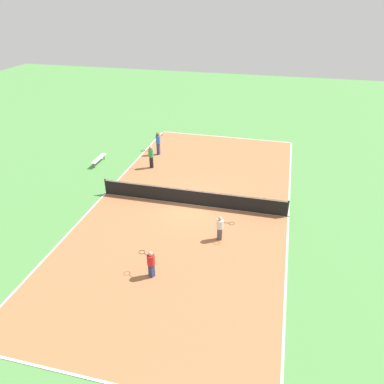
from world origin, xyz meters
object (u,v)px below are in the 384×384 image
object	(u,v)px
player_far_green	(151,155)
tennis_ball_far_baseline	(217,148)
tennis_net	(192,197)
player_coach_red	(151,262)
player_far_white	(220,227)
tennis_ball_near_net	(265,198)
player_near_blue	(158,142)
bench	(99,159)

from	to	relation	value
player_far_green	tennis_ball_far_baseline	size ratio (longest dim) A/B	25.32
tennis_net	player_coach_red	xyz separation A→B (m)	(0.26, 6.75, 0.25)
player_far_white	tennis_ball_far_baseline	xyz separation A→B (m)	(2.51, -12.57, -0.76)
tennis_ball_near_net	tennis_ball_far_baseline	bearing A→B (deg)	-59.02
tennis_net	tennis_ball_near_net	distance (m)	4.73
tennis_net	tennis_ball_far_baseline	size ratio (longest dim) A/B	169.64
player_far_green	player_coach_red	distance (m)	11.93
player_far_green	player_coach_red	world-z (taller)	player_far_green
player_near_blue	bench	bearing A→B (deg)	133.52
tennis_ball_far_baseline	tennis_net	bearing A→B (deg)	91.28
bench	tennis_ball_near_net	world-z (taller)	bench
player_near_blue	tennis_net	bearing A→B (deg)	-139.65
player_far_white	tennis_ball_far_baseline	distance (m)	12.84
tennis_net	player_far_green	xyz separation A→B (m)	(4.21, -4.50, 0.45)
bench	tennis_ball_near_net	size ratio (longest dim) A/B	28.89
player_far_white	tennis_ball_far_baseline	size ratio (longest dim) A/B	20.67
player_far_white	player_far_green	bearing A→B (deg)	128.02
player_far_green	player_coach_red	size ratio (longest dim) A/B	1.23
player_near_blue	tennis_ball_near_net	size ratio (longest dim) A/B	27.04
bench	player_near_blue	size ratio (longest dim) A/B	1.07
bench	player_far_green	distance (m)	4.17
player_far_white	bench	bearing A→B (deg)	142.71
player_far_green	player_coach_red	bearing A→B (deg)	100.98
player_near_blue	player_far_green	distance (m)	2.55
player_coach_red	tennis_ball_far_baseline	bearing A→B (deg)	-62.24
player_far_white	player_coach_red	xyz separation A→B (m)	(2.56, 3.60, -0.00)
tennis_net	tennis_ball_near_net	bearing A→B (deg)	-156.31
bench	player_far_green	size ratio (longest dim) A/B	1.14
tennis_net	bench	bearing A→B (deg)	-27.13
player_far_green	bench	bearing A→B (deg)	-5.13
tennis_ball_far_baseline	bench	bearing A→B (deg)	32.37
player_near_blue	tennis_ball_far_baseline	size ratio (longest dim) A/B	27.04
player_far_white	player_coach_red	size ratio (longest dim) A/B	1.00
bench	player_far_green	bearing A→B (deg)	93.25
player_coach_red	tennis_ball_far_baseline	size ratio (longest dim) A/B	20.57
player_near_blue	tennis_ball_far_baseline	xyz separation A→B (m)	(-4.29, -2.39, -1.04)
player_far_white	player_near_blue	bearing A→B (deg)	121.36
tennis_net	tennis_ball_far_baseline	xyz separation A→B (m)	(0.21, -9.42, -0.51)
player_coach_red	tennis_ball_near_net	xyz separation A→B (m)	(-4.57, -8.64, -0.75)
bench	player_far_white	xyz separation A→B (m)	(-10.63, 7.42, 0.42)
bench	tennis_ball_near_net	distance (m)	12.87
tennis_net	bench	xyz separation A→B (m)	(8.33, -4.27, -0.17)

